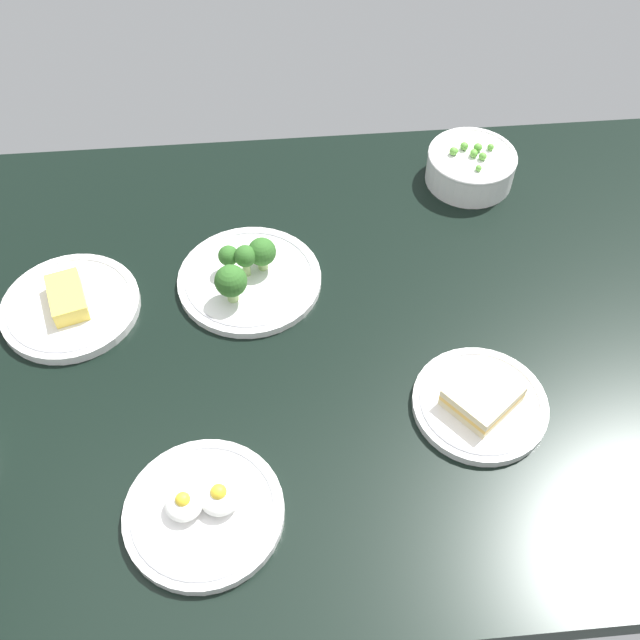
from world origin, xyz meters
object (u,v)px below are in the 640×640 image
object	(u,v)px
bowl_peas	(471,166)
plate_broccoli	(248,276)
plate_cheese	(70,305)
plate_sandwich	(481,402)
plate_eggs	(204,510)

from	to	relation	value
bowl_peas	plate_broccoli	xyz separation A→B (cm)	(-39.77, -21.33, -1.25)
plate_broccoli	plate_cheese	world-z (taller)	plate_broccoli
plate_broccoli	plate_sandwich	bearing A→B (deg)	-39.58
plate_eggs	plate_cheese	distance (cm)	40.79
plate_eggs	bowl_peas	distance (cm)	75.45
plate_eggs	plate_cheese	bearing A→B (deg)	120.26
plate_eggs	plate_broccoli	distance (cm)	38.74
plate_eggs	plate_broccoli	xyz separation A→B (cm)	(6.59, 38.17, 0.65)
plate_eggs	bowl_peas	size ratio (longest dim) A/B	1.29
bowl_peas	plate_cheese	xyz separation A→B (cm)	(-66.91, -24.27, -1.96)
plate_eggs	bowl_peas	bearing A→B (deg)	52.08
plate_broccoli	plate_sandwich	world-z (taller)	plate_broccoli
bowl_peas	plate_eggs	bearing A→B (deg)	-127.92
plate_broccoli	plate_eggs	bearing A→B (deg)	-99.80
plate_broccoli	plate_cheese	xyz separation A→B (cm)	(-27.15, -2.94, -0.70)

